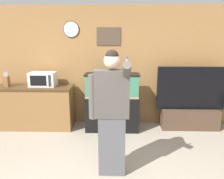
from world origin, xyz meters
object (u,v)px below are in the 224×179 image
object	(u,v)px
counter_island	(35,107)
person_standing	(111,112)
aquarium_on_stand	(112,102)
tv_on_stand	(190,111)
knife_block	(7,81)
microwave	(43,79)

from	to	relation	value
counter_island	person_standing	size ratio (longest dim) A/B	0.94
aquarium_on_stand	tv_on_stand	distance (m)	1.69
person_standing	knife_block	bearing A→B (deg)	144.53
microwave	counter_island	bearing A→B (deg)	-169.54
tv_on_stand	counter_island	bearing A→B (deg)	-179.13
counter_island	aquarium_on_stand	distance (m)	1.69
aquarium_on_stand	tv_on_stand	xyz separation A→B (m)	(1.67, 0.14, -0.22)
knife_block	tv_on_stand	distance (m)	3.95
counter_island	knife_block	distance (m)	0.80
counter_island	aquarium_on_stand	size ratio (longest dim) A/B	1.38
counter_island	person_standing	xyz separation A→B (m)	(1.71, -1.64, 0.46)
tv_on_stand	person_standing	world-z (taller)	person_standing
counter_island	aquarium_on_stand	bearing A→B (deg)	-3.21
knife_block	tv_on_stand	bearing A→B (deg)	1.11
counter_island	tv_on_stand	bearing A→B (deg)	0.87
microwave	knife_block	size ratio (longest dim) A/B	1.74
counter_island	person_standing	world-z (taller)	person_standing
microwave	person_standing	size ratio (longest dim) A/B	0.30
tv_on_stand	person_standing	distance (m)	2.41
counter_island	microwave	world-z (taller)	microwave
microwave	knife_block	xyz separation A→B (m)	(-0.76, -0.06, -0.03)
aquarium_on_stand	person_standing	size ratio (longest dim) A/B	0.69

